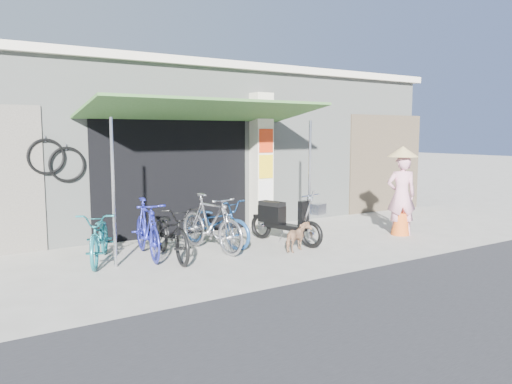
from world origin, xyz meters
TOP-DOWN VIEW (x-y plane):
  - ground at (0.00, 0.00)m, footprint 80.00×80.00m
  - bicycle_shop at (-0.00, 5.09)m, footprint 12.30×5.30m
  - shop_pillar at (0.85, 2.45)m, footprint 0.42×0.44m
  - awning at (-0.90, 1.63)m, footprint 4.60×1.88m
  - neighbour_right at (5.00, 2.59)m, footprint 2.60×0.06m
  - bike_teal at (-3.12, 1.18)m, footprint 1.17×1.73m
  - bike_blue at (-2.34, 1.10)m, footprint 0.69×1.72m
  - bike_black at (-2.02, 0.78)m, footprint 0.78×1.80m
  - bike_silver at (-1.22, 0.90)m, footprint 0.80×1.79m
  - bike_navy at (-0.97, 1.22)m, footprint 1.12×1.81m
  - street_dog at (0.09, 0.05)m, footprint 0.67×0.51m
  - moped at (0.28, 0.76)m, footprint 0.67×1.73m
  - nun at (2.80, 0.08)m, footprint 0.73×0.65m

SIDE VIEW (x-z plane):
  - ground at x=0.00m, z-range 0.00..0.00m
  - street_dog at x=0.09m, z-range 0.00..0.51m
  - bike_teal at x=-3.12m, z-range 0.00..0.86m
  - bike_navy at x=-0.97m, z-range 0.00..0.90m
  - moped at x=0.28m, z-range -0.04..0.95m
  - bike_black at x=-2.02m, z-range 0.00..0.92m
  - bike_blue at x=-2.34m, z-range 0.00..1.00m
  - bike_silver at x=-1.22m, z-range 0.00..1.04m
  - nun at x=2.80m, z-range -0.02..1.83m
  - neighbour_right at x=5.00m, z-range 0.00..2.60m
  - shop_pillar at x=0.85m, z-range 0.00..3.00m
  - bicycle_shop at x=0.00m, z-range 0.00..3.66m
  - awning at x=-0.90m, z-range 1.15..3.88m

